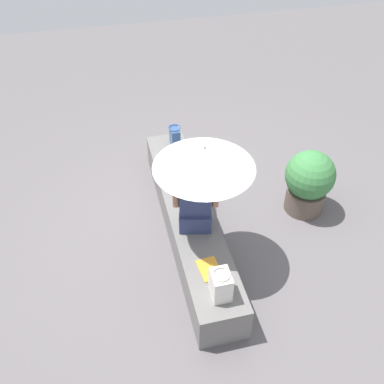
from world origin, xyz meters
TOP-DOWN VIEW (x-y plane):
  - ground_plane at (0.00, 0.00)m, footprint 14.00×14.00m
  - stone_bench at (0.00, 0.00)m, footprint 3.00×0.51m
  - person_seated at (-0.30, -0.00)m, footprint 0.35×0.50m
  - parasol at (-0.38, -0.06)m, footprint 0.99×0.99m
  - handbag_black at (1.21, -0.09)m, footprint 0.22×0.17m
  - tote_bag_canvas at (-1.23, -0.01)m, footprint 0.22×0.17m
  - shoulder_bag_spare at (0.45, -0.07)m, footprint 0.21×0.16m
  - magazine at (-0.93, 0.01)m, footprint 0.30×0.23m
  - planter_near at (0.08, -1.52)m, footprint 0.60×0.60m

SIDE VIEW (x-z plane):
  - ground_plane at x=0.00m, z-range 0.00..0.00m
  - stone_bench at x=0.00m, z-range 0.00..0.44m
  - magazine at x=-0.93m, z-range 0.44..0.45m
  - planter_near at x=0.08m, z-range 0.03..0.88m
  - handbag_black at x=1.21m, z-range 0.43..0.72m
  - tote_bag_canvas at x=-1.23m, z-range 0.43..0.74m
  - shoulder_bag_spare at x=0.45m, z-range 0.43..0.80m
  - person_seated at x=-0.30m, z-range 0.38..1.28m
  - parasol at x=-0.38m, z-range 0.85..1.96m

